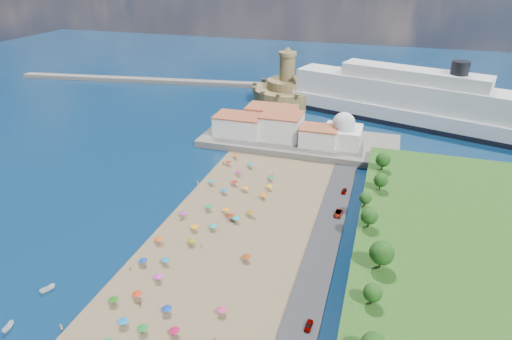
% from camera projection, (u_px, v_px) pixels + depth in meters
% --- Properties ---
extents(ground, '(700.00, 700.00, 0.00)m').
position_uv_depth(ground, '(222.00, 222.00, 140.25)').
color(ground, '#071938').
rests_on(ground, ground).
extents(terrace, '(90.00, 36.00, 3.00)m').
position_uv_depth(terrace, '(299.00, 141.00, 199.43)').
color(terrace, '#59544C').
rests_on(terrace, ground).
extents(jetty, '(18.00, 70.00, 2.40)m').
position_uv_depth(jetty, '(273.00, 114.00, 235.44)').
color(jetty, '#59544C').
rests_on(jetty, ground).
extents(breakwater, '(199.03, 34.77, 2.60)m').
position_uv_depth(breakwater, '(156.00, 81.00, 300.21)').
color(breakwater, '#59544C').
rests_on(breakwater, ground).
extents(waterfront_buildings, '(57.00, 29.00, 11.00)m').
position_uv_depth(waterfront_buildings, '(273.00, 125.00, 200.66)').
color(waterfront_buildings, silver).
rests_on(waterfront_buildings, terrace).
extents(domed_building, '(16.00, 16.00, 15.00)m').
position_uv_depth(domed_building, '(343.00, 132.00, 189.06)').
color(domed_building, silver).
rests_on(domed_building, terrace).
extents(fortress, '(40.00, 40.00, 32.40)m').
position_uv_depth(fortress, '(286.00, 90.00, 258.71)').
color(fortress, olive).
rests_on(fortress, ground).
extents(cruise_ship, '(157.18, 67.35, 34.34)m').
position_uv_depth(cruise_ship, '(409.00, 103.00, 223.14)').
color(cruise_ship, black).
rests_on(cruise_ship, ground).
extents(beach_parasols, '(31.18, 116.86, 2.20)m').
position_uv_depth(beach_parasols, '(199.00, 239.00, 128.37)').
color(beach_parasols, gray).
rests_on(beach_parasols, beach).
extents(beachgoers, '(36.41, 94.62, 1.84)m').
position_uv_depth(beachgoers, '(196.00, 232.00, 133.47)').
color(beachgoers, tan).
rests_on(beachgoers, beach).
extents(moored_boats, '(3.08, 17.44, 1.58)m').
position_uv_depth(moored_boats, '(31.00, 305.00, 105.46)').
color(moored_boats, white).
rests_on(moored_boats, ground).
extents(parked_cars, '(2.79, 71.13, 1.43)m').
position_uv_depth(parked_cars, '(335.00, 225.00, 136.06)').
color(parked_cars, gray).
rests_on(parked_cars, promenade).
extents(hillside_trees, '(11.28, 109.93, 8.09)m').
position_uv_depth(hillside_trees, '(376.00, 234.00, 116.89)').
color(hillside_trees, '#382314').
rests_on(hillside_trees, hillside).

